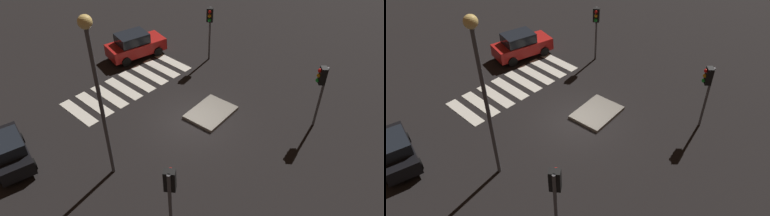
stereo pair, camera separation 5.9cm
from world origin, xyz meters
TOP-DOWN VIEW (x-y plane):
  - ground_plane at (0.00, 0.00)m, footprint 80.00×80.00m
  - traffic_island at (-1.30, 0.34)m, footprint 2.97×2.31m
  - car_red at (-2.85, -8.32)m, footprint 4.56×2.72m
  - car_black at (8.61, -4.61)m, footprint 2.39×4.01m
  - traffic_light_south at (-6.08, -3.90)m, footprint 0.53×0.54m
  - traffic_light_north at (6.14, 4.53)m, footprint 0.53×0.54m
  - traffic_light_west at (-4.43, 5.25)m, footprint 0.54×0.53m
  - street_lamp at (5.50, -0.28)m, footprint 0.56×0.56m
  - crosswalk_near at (0.00, -5.62)m, footprint 8.75×3.20m

SIDE VIEW (x-z plane):
  - ground_plane at x=0.00m, z-range 0.00..0.00m
  - crosswalk_near at x=0.00m, z-range 0.00..0.02m
  - traffic_island at x=-1.30m, z-range 0.00..0.18m
  - car_black at x=8.61m, z-range -0.01..1.64m
  - car_red at x=-2.85m, z-range -0.02..1.86m
  - traffic_light_west at x=-4.43m, z-range 0.99..4.84m
  - traffic_light_south at x=-6.08m, z-range 1.04..5.06m
  - traffic_light_north at x=6.14m, z-range 1.05..5.10m
  - street_lamp at x=5.50m, z-range 1.44..9.71m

